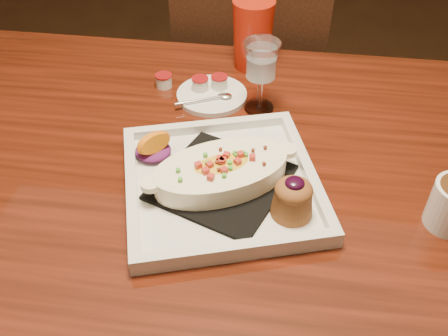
# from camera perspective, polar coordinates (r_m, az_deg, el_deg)

# --- Properties ---
(table) EXTENTS (1.50, 0.90, 0.75)m
(table) POSITION_cam_1_polar(r_m,az_deg,el_deg) (0.97, -0.55, -4.18)
(table) COLOR #5E1B0D
(table) RESTS_ON floor
(chair_far) EXTENTS (0.42, 0.42, 0.93)m
(chair_far) POSITION_cam_1_polar(r_m,az_deg,el_deg) (1.55, 3.00, 8.82)
(chair_far) COLOR black
(chair_far) RESTS_ON floor
(plate) EXTENTS (0.40, 0.40, 0.08)m
(plate) POSITION_cam_1_polar(r_m,az_deg,el_deg) (0.84, 0.20, -1.22)
(plate) COLOR silver
(plate) RESTS_ON table
(goblet) EXTENTS (0.07, 0.07, 0.15)m
(goblet) POSITION_cam_1_polar(r_m,az_deg,el_deg) (0.99, 4.28, 11.73)
(goblet) COLOR silver
(goblet) RESTS_ON table
(saucer) EXTENTS (0.15, 0.15, 0.10)m
(saucer) POSITION_cam_1_polar(r_m,az_deg,el_deg) (1.07, -1.54, 8.58)
(saucer) COLOR silver
(saucer) RESTS_ON table
(creamer_loose) EXTENTS (0.04, 0.04, 0.03)m
(creamer_loose) POSITION_cam_1_polar(r_m,az_deg,el_deg) (1.11, -6.89, 9.91)
(creamer_loose) COLOR silver
(creamer_loose) RESTS_ON table
(red_tumbler) EXTENTS (0.09, 0.09, 0.16)m
(red_tumbler) POSITION_cam_1_polar(r_m,az_deg,el_deg) (1.15, 3.30, 14.98)
(red_tumbler) COLOR red
(red_tumbler) RESTS_ON table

